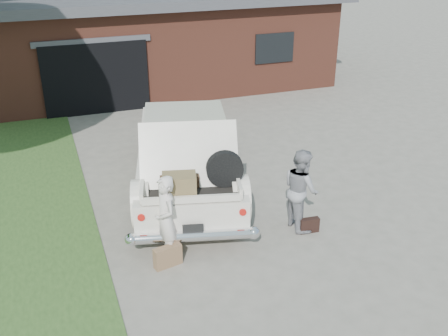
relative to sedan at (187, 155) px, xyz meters
name	(u,v)px	position (x,y,z in m)	size (l,w,h in m)	color
ground	(234,231)	(0.34, -2.08, -0.82)	(90.00, 90.00, 0.00)	gray
house	(149,34)	(1.32, 9.39, 0.85)	(12.80, 7.80, 3.30)	brown
sedan	(187,155)	(0.00, 0.00, 0.00)	(3.42, 5.92, 2.13)	white
woman_left	(166,219)	(-1.11, -2.51, -0.01)	(0.59, 0.38, 1.61)	silver
woman_right	(301,189)	(1.61, -2.32, 0.00)	(0.79, 0.62, 1.63)	gray
suitcase_left	(168,256)	(-1.16, -2.74, -0.62)	(0.50, 0.16, 0.39)	#8B6647
suitcase_right	(309,225)	(1.69, -2.60, -0.67)	(0.39, 0.12, 0.30)	black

